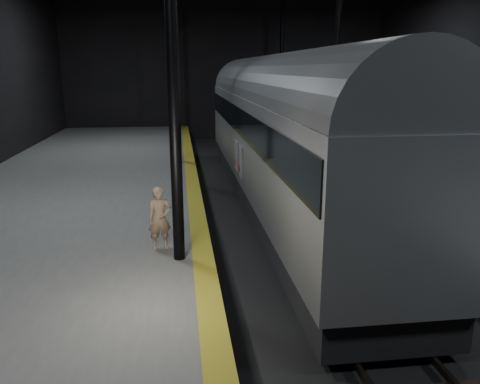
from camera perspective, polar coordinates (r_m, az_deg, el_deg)
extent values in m
plane|color=black|center=(15.61, 6.78, -5.03)|extent=(44.00, 44.00, 0.00)
cube|color=#51514E|center=(15.46, -21.29, -4.22)|extent=(9.00, 43.80, 1.00)
cube|color=olive|center=(14.85, -5.36, -1.95)|extent=(0.50, 43.80, 0.01)
cube|color=#3F3328|center=(15.40, 4.19, -4.58)|extent=(0.08, 43.00, 0.14)
cube|color=#3F3328|center=(15.75, 9.35, -4.30)|extent=(0.08, 43.00, 0.14)
cube|color=black|center=(15.59, 6.79, -4.82)|extent=(2.40, 42.00, 0.12)
cylinder|color=black|center=(10.24, -8.35, 18.73)|extent=(0.26, 0.26, 10.00)
cylinder|color=black|center=(22.23, -8.03, 16.56)|extent=(0.26, 0.26, 10.00)
cylinder|color=black|center=(23.47, 11.68, 16.30)|extent=(0.26, 0.26, 10.00)
cylinder|color=black|center=(34.22, -7.94, 15.90)|extent=(0.26, 0.26, 10.00)
cylinder|color=black|center=(35.04, 5.09, 15.96)|extent=(0.26, 0.26, 10.00)
cube|color=#9C9FA3|center=(17.81, 4.68, 6.47)|extent=(3.07, 21.18, 3.18)
cube|color=black|center=(18.21, 4.54, 0.25)|extent=(2.81, 20.76, 0.90)
cube|color=black|center=(17.72, 4.73, 8.84)|extent=(3.13, 20.86, 0.95)
cylinder|color=slate|center=(17.65, 4.79, 11.57)|extent=(3.01, 20.97, 3.01)
cube|color=black|center=(11.61, 12.21, -10.82)|extent=(1.91, 2.33, 0.37)
cube|color=black|center=(25.41, 1.07, 3.57)|extent=(1.91, 2.33, 0.37)
cube|color=silver|center=(16.63, 0.10, 3.69)|extent=(0.04, 0.79, 1.11)
cube|color=silver|center=(17.86, -0.44, 4.47)|extent=(0.04, 0.79, 1.11)
cylinder|color=#B21F16|center=(16.86, -0.05, 2.93)|extent=(0.03, 0.28, 0.28)
cylinder|color=#B21F16|center=(18.10, -0.58, 3.75)|extent=(0.03, 0.28, 0.28)
imported|color=tan|center=(11.47, -9.76, -3.19)|extent=(0.63, 0.49, 1.54)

